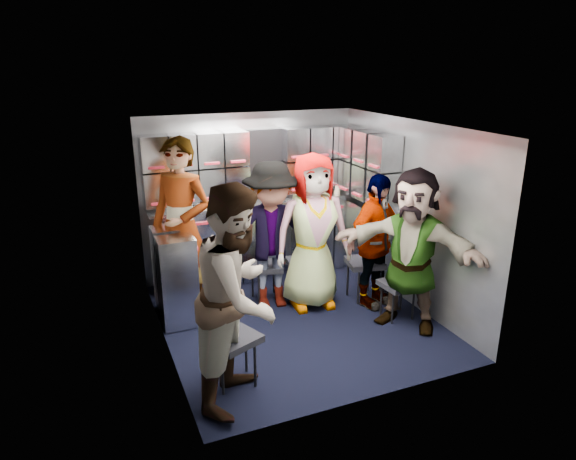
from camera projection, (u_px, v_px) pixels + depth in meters
name	position (u px, v px, depth m)	size (l,w,h in m)	color
floor	(296.00, 320.00, 5.63)	(3.00, 3.00, 0.00)	black
wall_back	(250.00, 195.00, 6.62)	(2.80, 0.04, 2.10)	gray
wall_left	(160.00, 247.00, 4.79)	(0.04, 3.00, 2.10)	gray
wall_right	(410.00, 214.00, 5.81)	(0.04, 3.00, 2.10)	gray
ceiling	(297.00, 126.00, 4.97)	(2.80, 3.00, 0.02)	silver
cart_bank_back	(257.00, 241.00, 6.61)	(2.68, 0.38, 0.99)	#A3A9B3
cart_bank_left	(175.00, 276.00, 5.53)	(0.38, 0.76, 0.99)	#A3A9B3
counter	(256.00, 202.00, 6.44)	(2.68, 0.42, 0.03)	#B2B4B9
locker_bank_back	(253.00, 164.00, 6.34)	(2.68, 0.28, 0.82)	#A3A9B3
locker_bank_right	(368.00, 165.00, 6.23)	(0.28, 1.00, 0.82)	#A3A9B3
right_cabinet	(368.00, 245.00, 6.46)	(0.28, 1.20, 1.00)	#A3A9B3
coffee_niche	(265.00, 163.00, 6.47)	(0.46, 0.16, 0.84)	black
red_latch_strip	(261.00, 216.00, 6.31)	(2.60, 0.02, 0.03)	maroon
jump_seat_near_left	(234.00, 341.00, 4.41)	(0.51, 0.50, 0.47)	black
jump_seat_mid_left	(266.00, 268.00, 6.02)	(0.45, 0.43, 0.44)	black
jump_seat_center	(305.00, 265.00, 6.02)	(0.46, 0.44, 0.48)	black
jump_seat_mid_right	(365.00, 265.00, 6.03)	(0.48, 0.46, 0.48)	black
jump_seat_near_right	(398.00, 286.00, 5.58)	(0.39, 0.37, 0.42)	black
attendant_standing	(182.00, 227.00, 5.57)	(0.72, 0.47, 1.96)	black
attendant_arc_a	(238.00, 296.00, 4.09)	(0.90, 0.70, 1.85)	black
attendant_arc_b	(271.00, 236.00, 5.71)	(1.09, 0.63, 1.69)	black
attendant_arc_c	(312.00, 232.00, 5.72)	(0.87, 0.56, 1.77)	black
attendant_arc_d	(375.00, 242.00, 5.76)	(0.90, 0.38, 1.54)	black
attendant_arc_e	(411.00, 250.00, 5.27)	(1.59, 0.51, 1.71)	black
bottle_left	(213.00, 196.00, 6.15)	(0.06, 0.06, 0.24)	white
bottle_mid	(273.00, 191.00, 6.44)	(0.06, 0.06, 0.24)	white
bottle_right	(277.00, 190.00, 6.46)	(0.07, 0.07, 0.23)	white
cup_left	(206.00, 203.00, 6.13)	(0.09, 0.09, 0.10)	tan
cup_right	(337.00, 189.00, 6.78)	(0.09, 0.09, 0.11)	tan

